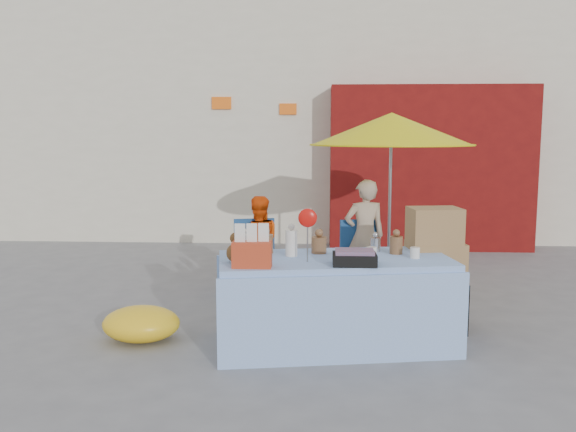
# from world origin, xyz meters

# --- Properties ---
(ground) EXTENTS (80.00, 80.00, 0.00)m
(ground) POSITION_xyz_m (0.00, 0.00, 0.00)
(ground) COLOR slate
(ground) RESTS_ON ground
(backdrop) EXTENTS (14.00, 8.00, 7.80)m
(backdrop) POSITION_xyz_m (0.52, 7.52, 3.10)
(backdrop) COLOR silver
(backdrop) RESTS_ON ground
(market_table) EXTENTS (2.17, 1.27, 1.23)m
(market_table) POSITION_xyz_m (0.56, -0.46, 0.40)
(market_table) COLOR #99BCF5
(market_table) RESTS_ON ground
(chair_left) EXTENTS (0.57, 0.57, 0.85)m
(chair_left) POSITION_xyz_m (-0.30, 1.25, 0.26)
(chair_left) COLOR navy
(chair_left) RESTS_ON ground
(chair_right) EXTENTS (0.57, 0.57, 0.85)m
(chair_right) POSITION_xyz_m (0.95, 1.25, 0.26)
(chair_right) COLOR navy
(chair_right) RESTS_ON ground
(vendor_orange) EXTENTS (0.63, 0.54, 1.13)m
(vendor_orange) POSITION_xyz_m (-0.29, 1.39, 0.56)
(vendor_orange) COLOR #FF520D
(vendor_orange) RESTS_ON ground
(vendor_beige) EXTENTS (0.54, 0.42, 1.33)m
(vendor_beige) POSITION_xyz_m (0.96, 1.39, 0.66)
(vendor_beige) COLOR tan
(vendor_beige) RESTS_ON ground
(umbrella) EXTENTS (1.90, 1.90, 2.09)m
(umbrella) POSITION_xyz_m (1.26, 1.54, 1.89)
(umbrella) COLOR gray
(umbrella) RESTS_ON ground
(box_stack) EXTENTS (0.58, 0.50, 1.17)m
(box_stack) POSITION_xyz_m (1.51, -0.01, 0.54)
(box_stack) COLOR black
(box_stack) RESTS_ON ground
(tarp_bundle) EXTENTS (0.80, 0.69, 0.31)m
(tarp_bundle) POSITION_xyz_m (-1.16, -0.44, 0.16)
(tarp_bundle) COLOR yellow
(tarp_bundle) RESTS_ON ground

